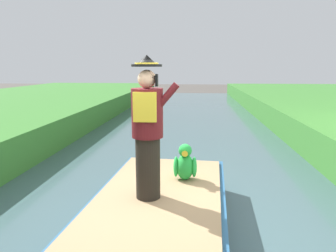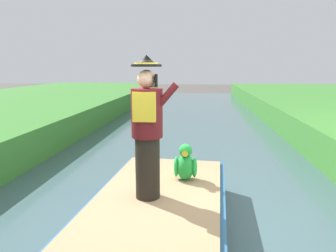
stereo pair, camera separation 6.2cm
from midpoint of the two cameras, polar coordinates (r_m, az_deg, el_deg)
name	(u,v)px [view 1 (the left image)]	position (r m, az deg, el deg)	size (l,w,h in m)	color
ground_plane	(158,241)	(4.63, -2.30, -20.52)	(80.00, 80.00, 0.00)	#4C4742
canal_water	(158,238)	(4.61, -2.31, -19.99)	(6.58, 48.00, 0.10)	#3D565B
boat	(155,226)	(4.16, -2.93, -18.03)	(2.05, 4.30, 0.61)	#23517A
person_pirate	(148,129)	(3.93, -4.22, -0.55)	(0.61, 0.42, 1.85)	black
parrot_plush	(185,164)	(4.74, 2.81, -7.07)	(0.36, 0.35, 0.57)	green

